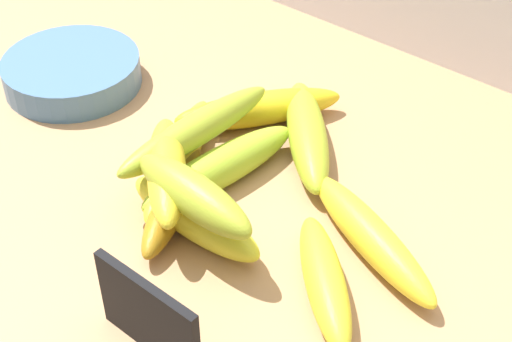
# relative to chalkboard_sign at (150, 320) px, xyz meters

# --- Properties ---
(counter_top) EXTENTS (1.10, 0.76, 0.03)m
(counter_top) POSITION_rel_chalkboard_sign_xyz_m (-0.08, 0.17, -0.05)
(counter_top) COLOR tan
(counter_top) RESTS_ON ground
(chalkboard_sign) EXTENTS (0.11, 0.02, 0.08)m
(chalkboard_sign) POSITION_rel_chalkboard_sign_xyz_m (0.00, 0.00, 0.00)
(chalkboard_sign) COLOR black
(chalkboard_sign) RESTS_ON counter_top
(fruit_bowl) EXTENTS (0.17, 0.17, 0.04)m
(fruit_bowl) POSITION_rel_chalkboard_sign_xyz_m (-0.37, 0.22, -0.02)
(fruit_bowl) COLOR #466C99
(fruit_bowl) RESTS_ON counter_top
(banana_0) EXTENTS (0.11, 0.17, 0.03)m
(banana_0) POSITION_rel_chalkboard_sign_xyz_m (-0.11, 0.13, -0.02)
(banana_0) COLOR #A17418
(banana_0) RESTS_ON counter_top
(banana_1) EXTENTS (0.13, 0.20, 0.04)m
(banana_1) POSITION_rel_chalkboard_sign_xyz_m (-0.15, 0.18, -0.02)
(banana_1) COLOR yellow
(banana_1) RESTS_ON counter_top
(banana_2) EXTENTS (0.14, 0.14, 0.04)m
(banana_2) POSITION_rel_chalkboard_sign_xyz_m (0.08, 0.14, -0.02)
(banana_2) COLOR gold
(banana_2) RESTS_ON counter_top
(banana_3) EXTENTS (0.17, 0.05, 0.04)m
(banana_3) POSITION_rel_chalkboard_sign_xyz_m (-0.07, 0.12, -0.02)
(banana_3) COLOR gold
(banana_3) RESTS_ON counter_top
(banana_4) EXTENTS (0.17, 0.17, 0.04)m
(banana_4) POSITION_rel_chalkboard_sign_xyz_m (-0.06, 0.30, -0.02)
(banana_4) COLOR #A1B82A
(banana_4) RESTS_ON counter_top
(banana_5) EXTENTS (0.07, 0.20, 0.04)m
(banana_5) POSITION_rel_chalkboard_sign_xyz_m (-0.10, 0.20, -0.02)
(banana_5) COLOR #9DBC2D
(banana_5) RESTS_ON counter_top
(banana_6) EXTENTS (0.20, 0.11, 0.04)m
(banana_6) POSITION_rel_chalkboard_sign_xyz_m (0.08, 0.21, -0.02)
(banana_6) COLOR yellow
(banana_6) RESTS_ON counter_top
(banana_7) EXTENTS (0.15, 0.19, 0.04)m
(banana_7) POSITION_rel_chalkboard_sign_xyz_m (-0.14, 0.31, -0.02)
(banana_7) COLOR yellow
(banana_7) RESTS_ON counter_top
(banana_8) EXTENTS (0.05, 0.21, 0.04)m
(banana_8) POSITION_rel_chalkboard_sign_xyz_m (-0.13, 0.20, 0.02)
(banana_8) COLOR #9BAE2C
(banana_8) RESTS_ON banana_1
(banana_9) EXTENTS (0.15, 0.05, 0.04)m
(banana_9) POSITION_rel_chalkboard_sign_xyz_m (-0.06, 0.12, 0.02)
(banana_9) COLOR #A1AF2C
(banana_9) RESTS_ON banana_3
(banana_10) EXTENTS (0.14, 0.14, 0.04)m
(banana_10) POSITION_rel_chalkboard_sign_xyz_m (-0.11, 0.13, 0.01)
(banana_10) COLOR yellow
(banana_10) RESTS_ON banana_0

